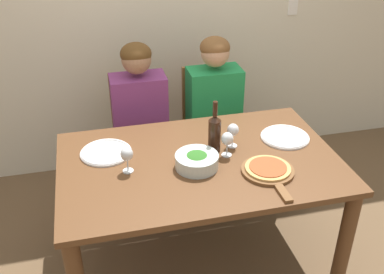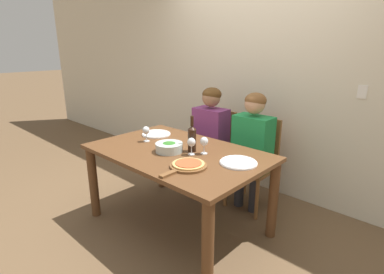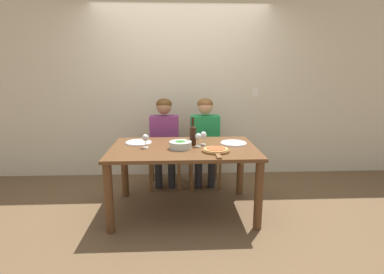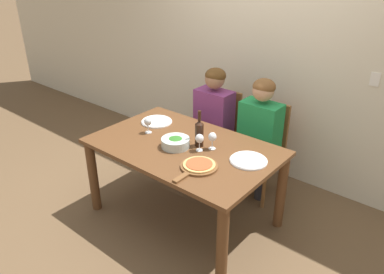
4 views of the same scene
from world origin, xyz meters
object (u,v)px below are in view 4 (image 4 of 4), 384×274
at_px(broccoli_bowl, 176,142).
at_px(wine_bottle, 199,133).
at_px(chair_right, 263,146).
at_px(wine_glass_left, 148,122).
at_px(person_woman, 213,114).
at_px(pizza_on_board, 198,166).
at_px(person_man, 259,129).
at_px(dinner_plate_right, 249,160).
at_px(chair_left, 219,131).
at_px(wine_glass_centre, 212,138).
at_px(wine_glass_right, 200,139).
at_px(dinner_plate_left, 157,121).

bearing_deg(broccoli_bowl, wine_bottle, 45.30).
bearing_deg(chair_right, wine_glass_left, -129.33).
bearing_deg(chair_right, person_woman, -168.23).
xyz_separation_m(broccoli_bowl, pizza_on_board, (0.37, -0.15, -0.02)).
height_order(person_man, dinner_plate_right, person_man).
xyz_separation_m(person_woman, person_man, (0.55, 0.00, 0.00)).
xyz_separation_m(chair_left, person_woman, (0.00, -0.11, 0.23)).
height_order(wine_bottle, wine_glass_centre, wine_bottle).
distance_m(person_woman, wine_glass_right, 0.85).
bearing_deg(wine_glass_centre, wine_bottle, -169.19).
height_order(broccoli_bowl, wine_glass_left, wine_glass_left).
bearing_deg(wine_bottle, chair_left, 114.04).
distance_m(chair_right, person_man, 0.26).
distance_m(dinner_plate_right, pizza_on_board, 0.41).
height_order(chair_right, pizza_on_board, chair_right).
relative_size(chair_left, pizza_on_board, 2.18).
bearing_deg(pizza_on_board, dinner_plate_right, 53.38).
distance_m(chair_left, dinner_plate_right, 1.13).
height_order(wine_bottle, pizza_on_board, wine_bottle).
height_order(wine_glass_left, wine_glass_right, same).
bearing_deg(wine_glass_left, wine_glass_centre, 10.47).
bearing_deg(chair_right, chair_left, 180.00).
bearing_deg(broccoli_bowl, person_man, 67.22).
distance_m(person_woman, dinner_plate_left, 0.61).
height_order(person_woman, wine_glass_centre, person_woman).
bearing_deg(person_man, broccoli_bowl, -112.78).
xyz_separation_m(pizza_on_board, wine_glass_centre, (-0.10, 0.31, 0.09)).
distance_m(chair_right, wine_glass_left, 1.19).
relative_size(person_woman, wine_glass_right, 8.06).
bearing_deg(person_woman, dinner_plate_right, -37.60).
bearing_deg(wine_glass_left, wine_glass_right, 2.72).
relative_size(chair_right, wine_bottle, 2.92).
bearing_deg(wine_glass_right, person_man, 79.08).
distance_m(person_man, wine_bottle, 0.71).
height_order(broccoli_bowl, pizza_on_board, broccoli_bowl).
bearing_deg(broccoli_bowl, wine_glass_right, 20.83).
xyz_separation_m(broccoli_bowl, wine_glass_centre, (0.26, 0.17, 0.06)).
distance_m(chair_left, person_man, 0.60).
relative_size(broccoli_bowl, dinner_plate_left, 0.81).
bearing_deg(chair_left, person_man, -11.77).
bearing_deg(wine_bottle, person_man, 73.44).
distance_m(person_man, wine_glass_left, 1.05).
distance_m(person_woman, pizza_on_board, 1.11).
distance_m(person_man, dinner_plate_left, 0.99).
bearing_deg(wine_glass_right, wine_glass_centre, 54.89).
bearing_deg(broccoli_bowl, dinner_plate_left, 151.39).
height_order(chair_left, wine_bottle, wine_bottle).
xyz_separation_m(chair_right, dinner_plate_left, (-0.82, -0.66, 0.26)).
distance_m(dinner_plate_right, wine_glass_centre, 0.36).
xyz_separation_m(chair_left, dinner_plate_left, (-0.27, -0.66, 0.26)).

